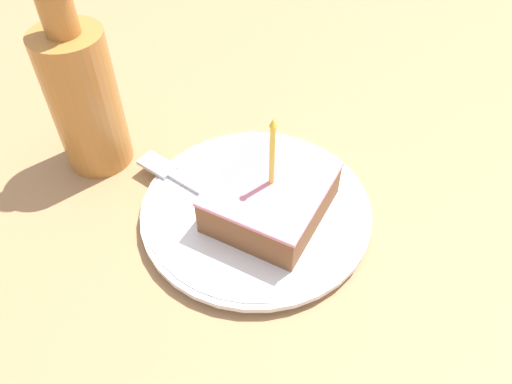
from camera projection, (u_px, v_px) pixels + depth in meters
ground_plane at (279, 227)px, 0.57m from camera, size 2.40×2.40×0.04m
plate at (256, 210)px, 0.54m from camera, size 0.25×0.25×0.02m
cake_slice at (271, 197)px, 0.52m from camera, size 0.11×0.12×0.13m
fork at (189, 183)px, 0.56m from camera, size 0.17×0.04×0.00m
bottle at (83, 96)px, 0.55m from camera, size 0.08×0.08×0.23m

